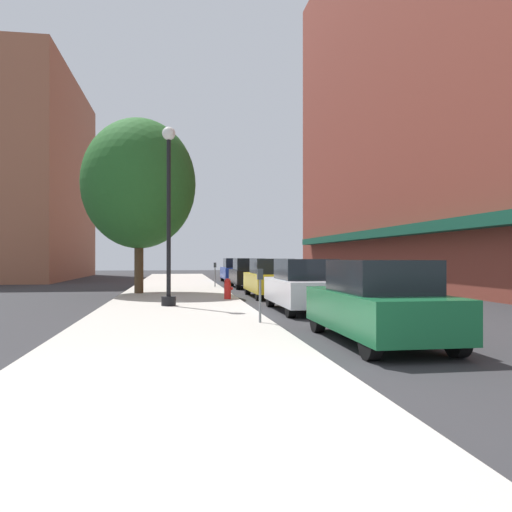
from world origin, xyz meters
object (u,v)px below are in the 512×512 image
at_px(car_blue, 236,270).
at_px(car_yellow, 271,278).
at_px(fire_hydrant, 228,289).
at_px(car_green, 378,303).
at_px(tree_near, 139,184).
at_px(lamppost, 169,212).
at_px(parking_meter_far, 260,289).
at_px(car_black, 249,273).
at_px(car_white, 304,286).
at_px(parking_meter_near, 215,271).

bearing_deg(car_blue, car_yellow, -89.12).
relative_size(fire_hydrant, car_green, 0.18).
bearing_deg(tree_near, car_yellow, -17.47).
xyz_separation_m(lamppost, tree_near, (-1.42, 6.22, 1.80)).
relative_size(parking_meter_far, car_black, 0.30).
xyz_separation_m(car_yellow, car_black, (0.00, 6.92, 0.00)).
bearing_deg(parking_meter_far, car_green, -53.50).
xyz_separation_m(fire_hydrant, car_blue, (2.06, 15.49, 0.29)).
bearing_deg(car_yellow, fire_hydrant, -135.46).
xyz_separation_m(lamppost, car_white, (4.24, -1.34, -2.39)).
bearing_deg(car_black, fire_hydrant, -103.55).
relative_size(car_green, car_blue, 1.00).
height_order(fire_hydrant, parking_meter_near, parking_meter_near).
xyz_separation_m(fire_hydrant, car_white, (2.06, -3.70, 0.29)).
xyz_separation_m(lamppost, car_yellow, (4.24, 4.43, -2.39)).
relative_size(car_yellow, car_black, 1.00).
distance_m(tree_near, car_yellow, 7.27).
bearing_deg(car_green, car_black, 90.39).
height_order(car_white, car_black, same).
bearing_deg(fire_hydrant, lamppost, -132.76).
distance_m(car_yellow, car_blue, 13.41).
distance_m(fire_hydrant, parking_meter_far, 7.08).
relative_size(tree_near, car_white, 1.81).
bearing_deg(parking_meter_near, parking_meter_far, -90.00).
relative_size(lamppost, car_yellow, 1.37).
distance_m(parking_meter_near, car_blue, 7.53).
height_order(parking_meter_near, car_green, car_green).
distance_m(car_white, car_black, 12.70).
bearing_deg(car_black, car_white, -90.65).
relative_size(car_white, car_yellow, 1.00).
bearing_deg(tree_near, car_blue, 64.03).
xyz_separation_m(parking_meter_far, car_blue, (1.95, 22.55, -0.14)).
height_order(car_green, car_blue, same).
height_order(lamppost, parking_meter_near, lamppost).
bearing_deg(car_white, car_green, -87.84).
height_order(lamppost, parking_meter_far, lamppost).
bearing_deg(parking_meter_far, fire_hydrant, 90.90).
bearing_deg(car_yellow, car_blue, 89.33).
bearing_deg(car_blue, car_black, -89.12).
xyz_separation_m(lamppost, parking_meter_far, (2.29, -4.71, -2.25)).
height_order(tree_near, car_yellow, tree_near).
distance_m(parking_meter_far, car_yellow, 9.35).
bearing_deg(car_white, car_black, 92.16).
distance_m(car_yellow, car_black, 6.92).
bearing_deg(lamppost, car_white, -17.58).
relative_size(tree_near, car_blue, 1.81).
bearing_deg(lamppost, fire_hydrant, 47.24).
bearing_deg(car_green, parking_meter_near, 96.60).
bearing_deg(parking_meter_far, lamppost, 115.95).
bearing_deg(car_black, parking_meter_far, -97.57).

